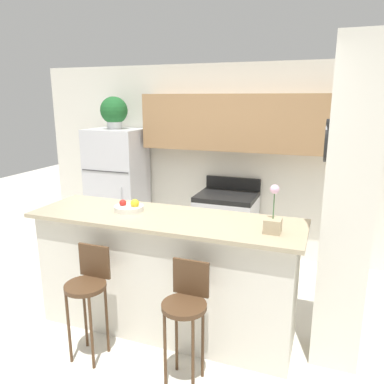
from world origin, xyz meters
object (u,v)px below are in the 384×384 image
at_px(potted_plant_on_fridge, 114,112).
at_px(orchid_vase, 273,220).
at_px(bar_stool_left, 88,287).
at_px(fruit_bowl, 129,207).
at_px(refrigerator, 118,188).
at_px(stove_range, 226,227).
at_px(bar_stool_right, 186,307).

xyz_separation_m(potted_plant_on_fridge, orchid_vase, (2.46, -1.76, -0.73)).
distance_m(potted_plant_on_fridge, orchid_vase, 3.11).
bearing_deg(bar_stool_left, orchid_vase, 19.45).
bearing_deg(fruit_bowl, refrigerator, 124.61).
relative_size(stove_range, bar_stool_right, 1.13).
xyz_separation_m(stove_range, potted_plant_on_fridge, (-1.63, 0.01, 1.47)).
distance_m(bar_stool_left, fruit_bowl, 0.79).
bearing_deg(bar_stool_left, potted_plant_on_fridge, 115.61).
xyz_separation_m(bar_stool_left, potted_plant_on_fridge, (-1.08, 2.25, 1.31)).
xyz_separation_m(refrigerator, fruit_bowl, (1.14, -1.65, 0.29)).
relative_size(bar_stool_left, orchid_vase, 2.49).
bearing_deg(orchid_vase, bar_stool_left, -160.55).
relative_size(potted_plant_on_fridge, fruit_bowl, 1.63).
distance_m(bar_stool_left, bar_stool_right, 0.85).
bearing_deg(orchid_vase, refrigerator, 144.33).
distance_m(stove_range, bar_stool_left, 2.31).
bearing_deg(refrigerator, bar_stool_left, -64.39).
height_order(bar_stool_right, fruit_bowl, fruit_bowl).
bearing_deg(stove_range, fruit_bowl, -106.69).
relative_size(refrigerator, potted_plant_on_fridge, 3.86).
relative_size(stove_range, potted_plant_on_fridge, 2.44).
height_order(refrigerator, potted_plant_on_fridge, potted_plant_on_fridge).
distance_m(refrigerator, stove_range, 1.67).
bearing_deg(bar_stool_right, potted_plant_on_fridge, 130.58).
height_order(stove_range, bar_stool_right, stove_range).
height_order(stove_range, bar_stool_left, stove_range).
bearing_deg(orchid_vase, potted_plant_on_fridge, 144.33).
height_order(stove_range, potted_plant_on_fridge, potted_plant_on_fridge).
xyz_separation_m(bar_stool_left, bar_stool_right, (0.85, 0.00, 0.00)).
height_order(refrigerator, fruit_bowl, refrigerator).
height_order(refrigerator, stove_range, refrigerator).
xyz_separation_m(orchid_vase, fruit_bowl, (-1.32, 0.12, -0.07)).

